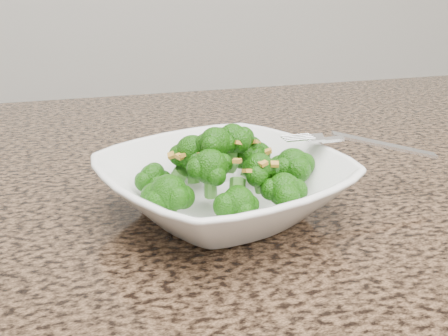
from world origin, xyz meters
name	(u,v)px	position (x,y,z in m)	size (l,w,h in m)	color
granite_counter	(287,202)	(0.00, 0.30, 0.89)	(1.64, 1.04, 0.03)	brown
bowl	(224,187)	(-0.09, 0.26, 0.93)	(0.24, 0.24, 0.06)	white
broccoli_pile	(224,129)	(-0.09, 0.26, 0.99)	(0.21, 0.21, 0.06)	#1D620B
garlic_topping	(224,94)	(-0.09, 0.26, 1.03)	(0.13, 0.13, 0.01)	gold
fork	(336,139)	(0.04, 0.27, 0.97)	(0.19, 0.03, 0.01)	silver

